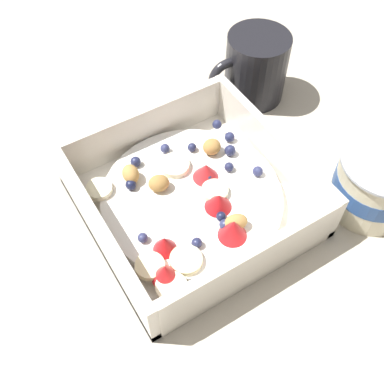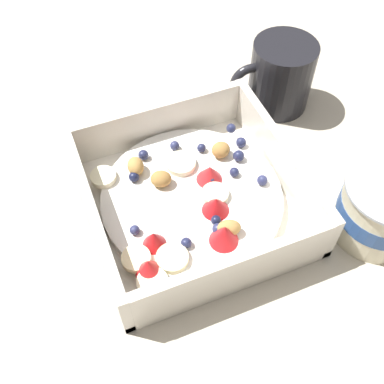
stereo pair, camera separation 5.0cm
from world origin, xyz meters
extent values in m
plane|color=beige|center=(0.00, 0.00, 0.00)|extent=(2.40, 2.40, 0.00)
cube|color=white|center=(0.00, 0.02, 0.01)|extent=(0.22, 0.22, 0.01)
cube|color=white|center=(0.00, -0.09, 0.03)|extent=(0.22, 0.01, 0.06)
cube|color=white|center=(0.00, 0.12, 0.03)|extent=(0.22, 0.01, 0.06)
cube|color=white|center=(-0.11, 0.02, 0.03)|extent=(0.01, 0.20, 0.06)
cube|color=white|center=(0.11, 0.02, 0.03)|extent=(0.01, 0.20, 0.06)
cylinder|color=white|center=(0.00, 0.02, 0.02)|extent=(0.20, 0.20, 0.01)
cylinder|color=#F4EAB7|center=(0.05, -0.06, 0.03)|extent=(0.04, 0.04, 0.01)
cylinder|color=#F7EFC6|center=(0.01, 0.04, 0.03)|extent=(0.04, 0.04, 0.01)
cylinder|color=#F7EFC6|center=(0.08, -0.06, 0.03)|extent=(0.04, 0.04, 0.01)
cylinder|color=beige|center=(0.07, -0.03, 0.03)|extent=(0.04, 0.04, 0.01)
cylinder|color=#F7EFC6|center=(-0.04, 0.02, 0.03)|extent=(0.04, 0.04, 0.01)
cylinder|color=#F7EFC6|center=(-0.06, -0.07, 0.03)|extent=(0.04, 0.04, 0.01)
cone|color=red|center=(0.03, 0.03, 0.03)|extent=(0.04, 0.04, 0.02)
cone|color=red|center=(0.04, -0.04, 0.03)|extent=(0.03, 0.03, 0.02)
cone|color=red|center=(0.07, -0.06, 0.04)|extent=(0.03, 0.03, 0.02)
cone|color=red|center=(0.07, 0.03, 0.04)|extent=(0.03, 0.03, 0.03)
cone|color=red|center=(-0.01, 0.04, 0.03)|extent=(0.03, 0.03, 0.02)
sphere|color=navy|center=(0.05, 0.03, 0.03)|extent=(0.01, 0.01, 0.01)
sphere|color=#191E3D|center=(0.04, 0.03, 0.03)|extent=(0.01, 0.01, 0.01)
sphere|color=#191E3D|center=(-0.04, -0.03, 0.03)|extent=(0.01, 0.01, 0.01)
sphere|color=navy|center=(0.02, -0.05, 0.03)|extent=(0.01, 0.01, 0.01)
sphere|color=#23284C|center=(0.06, 0.04, 0.03)|extent=(0.01, 0.01, 0.01)
sphere|color=#23284C|center=(-0.03, 0.09, 0.03)|extent=(0.01, 0.01, 0.01)
sphere|color=#23284C|center=(-0.07, 0.10, 0.03)|extent=(0.01, 0.01, 0.01)
sphere|color=#23284C|center=(0.06, -0.01, 0.03)|extent=(0.01, 0.01, 0.01)
sphere|color=#23284C|center=(-0.05, 0.10, 0.03)|extent=(0.01, 0.01, 0.01)
sphere|color=navy|center=(-0.04, 0.08, 0.03)|extent=(0.01, 0.01, 0.01)
sphere|color=navy|center=(-0.01, 0.04, 0.03)|extent=(0.01, 0.01, 0.01)
sphere|color=#23284C|center=(-0.01, 0.07, 0.03)|extent=(0.01, 0.01, 0.01)
sphere|color=navy|center=(0.01, 0.10, 0.03)|extent=(0.01, 0.01, 0.01)
sphere|color=#23284C|center=(-0.06, 0.05, 0.03)|extent=(0.01, 0.01, 0.01)
sphere|color=navy|center=(-0.07, 0.02, 0.03)|extent=(0.01, 0.01, 0.01)
sphere|color=#23284C|center=(-0.07, -0.01, 0.03)|extent=(0.01, 0.01, 0.01)
ellipsoid|color=tan|center=(-0.05, -0.03, 0.03)|extent=(0.03, 0.02, 0.02)
ellipsoid|color=tan|center=(0.06, 0.03, 0.03)|extent=(0.02, 0.03, 0.02)
ellipsoid|color=#AD7F42|center=(-0.03, -0.01, 0.03)|extent=(0.03, 0.03, 0.02)
ellipsoid|color=#AD7F42|center=(-0.04, 0.07, 0.03)|extent=(0.02, 0.02, 0.02)
ellipsoid|color=silver|center=(-0.16, 0.05, 0.00)|extent=(0.04, 0.05, 0.01)
cylinder|color=silver|center=(-0.15, 0.13, 0.00)|extent=(0.02, 0.12, 0.01)
cylinder|color=beige|center=(0.10, 0.19, 0.04)|extent=(0.09, 0.09, 0.07)
cylinder|color=#2D5193|center=(0.10, 0.19, 0.04)|extent=(0.09, 0.09, 0.02)
cylinder|color=black|center=(-0.12, 0.19, 0.04)|extent=(0.08, 0.08, 0.09)
torus|color=black|center=(-0.12, 0.14, 0.05)|extent=(0.02, 0.05, 0.05)
camera|label=1|loc=(0.25, -0.14, 0.43)|focal=43.57mm
camera|label=2|loc=(0.28, -0.09, 0.43)|focal=43.57mm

